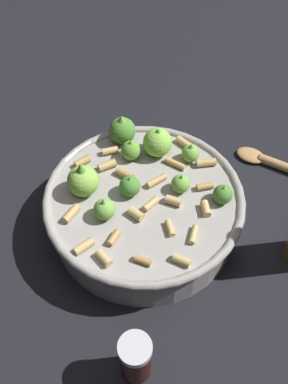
{
  "coord_description": "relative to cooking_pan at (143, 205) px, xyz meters",
  "views": [
    {
      "loc": [
        0.35,
        0.11,
        0.54
      ],
      "look_at": [
        0.0,
        0.0,
        0.08
      ],
      "focal_mm": 37.85,
      "sensor_mm": 36.0,
      "label": 1
    }
  ],
  "objects": [
    {
      "name": "cooking_pan",
      "position": [
        0.0,
        0.0,
        0.0
      ],
      "size": [
        0.3,
        0.3,
        0.13
      ],
      "color": "#9E9993",
      "rests_on": "ground"
    },
    {
      "name": "ground_plane",
      "position": [
        0.0,
        0.0,
        -0.04
      ],
      "size": [
        2.4,
        2.4,
        0.0
      ],
      "primitive_type": "plane",
      "color": "black"
    },
    {
      "name": "pepper_shaker",
      "position": [
        0.22,
        0.06,
        0.0
      ],
      "size": [
        0.04,
        0.04,
        0.09
      ],
      "color": "#33140F",
      "rests_on": "ground"
    },
    {
      "name": "wooden_spoon",
      "position": [
        -0.18,
        0.21,
        -0.04
      ],
      "size": [
        0.07,
        0.2,
        0.02
      ],
      "color": "#B2844C",
      "rests_on": "ground"
    }
  ]
}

